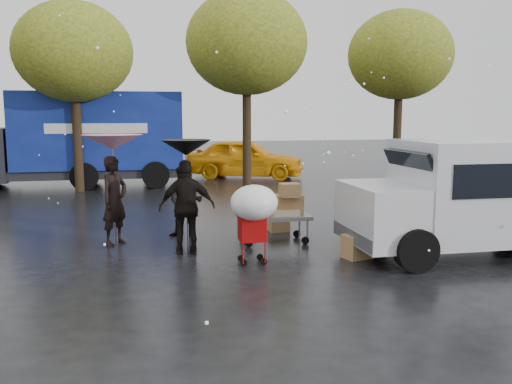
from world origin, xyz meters
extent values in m
plane|color=black|center=(0.00, 0.00, 0.00)|extent=(90.00, 90.00, 0.00)
imported|color=black|center=(-1.87, 1.68, 0.92)|extent=(0.77, 0.80, 1.84)
imported|color=black|center=(-0.38, 1.97, 0.80)|extent=(0.92, 0.82, 1.59)
imported|color=black|center=(-0.46, 0.58, 0.92)|extent=(1.08, 0.45, 1.83)
cylinder|color=#4C4C4C|center=(-1.87, 1.68, 1.07)|extent=(0.02, 0.02, 2.13)
cone|color=#BE4E83|center=(-1.87, 1.68, 2.13)|extent=(1.23, 1.23, 0.30)
sphere|color=#4C4C4C|center=(-1.87, 1.68, 2.16)|extent=(0.06, 0.06, 0.06)
cylinder|color=#4C4C4C|center=(-0.46, 0.58, 1.03)|extent=(0.02, 0.02, 2.06)
cone|color=black|center=(-0.46, 0.58, 2.06)|extent=(0.97, 0.97, 0.30)
sphere|color=#4C4C4C|center=(-0.46, 0.58, 2.09)|extent=(0.06, 0.06, 0.06)
cube|color=slate|center=(1.41, 1.16, 0.55)|extent=(1.50, 0.80, 0.08)
cylinder|color=slate|center=(0.66, 1.16, 0.80)|extent=(0.04, 0.04, 0.60)
cube|color=olive|center=(1.76, 1.26, 0.79)|extent=(0.55, 0.45, 0.40)
cube|color=olive|center=(1.11, 1.06, 0.77)|extent=(0.45, 0.40, 0.35)
cube|color=olive|center=(1.71, 1.01, 1.13)|extent=(0.40, 0.35, 0.28)
cube|color=#CAAF8C|center=(1.46, 1.16, 0.65)|extent=(0.90, 0.55, 0.12)
cylinder|color=black|center=(0.81, 0.84, 0.08)|extent=(0.16, 0.05, 0.16)
cylinder|color=black|center=(0.81, 1.48, 0.08)|extent=(0.16, 0.05, 0.16)
cylinder|color=black|center=(2.01, 0.84, 0.08)|extent=(0.16, 0.05, 0.16)
cylinder|color=black|center=(2.01, 1.48, 0.08)|extent=(0.16, 0.05, 0.16)
cube|color=#A10909|center=(0.64, -0.35, 0.65)|extent=(0.47, 0.41, 0.45)
cylinder|color=#A10909|center=(0.64, -0.54, 1.02)|extent=(0.42, 0.02, 0.02)
cylinder|color=#4C4C4C|center=(0.64, -0.54, 0.95)|extent=(0.02, 0.02, 0.60)
ellipsoid|color=white|center=(0.64, -0.54, 1.15)|extent=(0.84, 0.84, 0.63)
cylinder|color=black|center=(0.46, -0.51, 0.06)|extent=(0.12, 0.04, 0.12)
cylinder|color=black|center=(0.46, -0.19, 0.06)|extent=(0.12, 0.04, 0.12)
cylinder|color=black|center=(0.82, -0.51, 0.06)|extent=(0.12, 0.04, 0.12)
cylinder|color=black|center=(0.82, -0.19, 0.06)|extent=(0.12, 0.04, 0.12)
cube|color=silver|center=(5.49, -0.51, 1.25)|extent=(3.80, 2.00, 1.90)
cube|color=silver|center=(3.09, -0.51, 0.85)|extent=(1.20, 1.95, 1.10)
cube|color=black|center=(3.64, -0.51, 1.70)|extent=(0.37, 1.70, 0.67)
cube|color=slate|center=(2.54, -0.51, 0.45)|extent=(0.12, 1.90, 0.25)
cylinder|color=black|center=(3.29, -1.46, 0.38)|extent=(0.76, 0.28, 0.76)
cylinder|color=black|center=(3.29, 0.44, 0.38)|extent=(0.76, 0.28, 0.76)
cube|color=navy|center=(-2.85, 11.36, 2.10)|extent=(6.00, 2.50, 2.80)
cube|color=black|center=(-3.85, 11.36, 0.55)|extent=(8.00, 2.30, 0.35)
cube|color=silver|center=(-2.85, 10.10, 2.20)|extent=(3.50, 0.03, 0.35)
cylinder|color=black|center=(-0.85, 10.21, 0.50)|extent=(1.00, 0.30, 1.00)
cylinder|color=black|center=(-0.85, 12.51, 0.50)|extent=(1.00, 0.30, 1.00)
cube|color=olive|center=(2.65, -0.40, 0.22)|extent=(0.59, 0.53, 0.45)
cube|color=olive|center=(1.77, 2.20, 0.17)|extent=(0.47, 0.38, 0.35)
imported|color=#FFAC0D|center=(2.96, 12.79, 0.84)|extent=(5.31, 3.66, 1.68)
cylinder|color=black|center=(-3.50, 10.00, 2.24)|extent=(0.32, 0.32, 4.48)
ellipsoid|color=#3D5017|center=(-3.50, 10.00, 4.80)|extent=(4.00, 4.00, 3.40)
cylinder|color=black|center=(2.50, 10.00, 2.45)|extent=(0.32, 0.32, 4.90)
ellipsoid|color=#3D5017|center=(2.50, 10.00, 5.25)|extent=(4.40, 4.40, 3.74)
cylinder|color=black|center=(8.50, 10.00, 2.31)|extent=(0.32, 0.32, 4.62)
ellipsoid|color=#3D5017|center=(8.50, 10.00, 4.95)|extent=(4.00, 4.00, 3.40)
camera|label=1|loc=(-1.23, -9.76, 2.69)|focal=38.00mm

